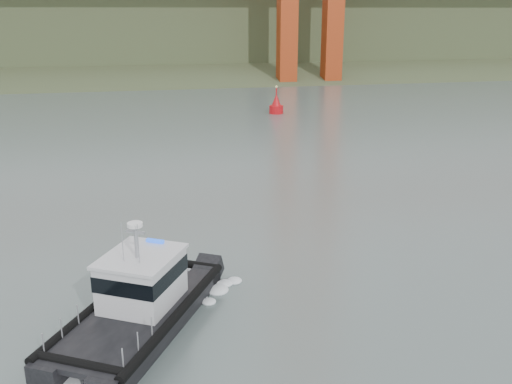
# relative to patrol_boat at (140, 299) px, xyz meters

# --- Properties ---
(ground) EXTENTS (400.00, 400.00, 0.00)m
(ground) POSITION_rel_patrol_boat_xyz_m (7.64, 0.36, -1.14)
(ground) COLOR #495753
(ground) RESTS_ON ground
(headlands) EXTENTS (500.00, 105.36, 27.12)m
(headlands) POSITION_rel_patrol_boat_xyz_m (7.64, 125.86, 5.91)
(headlands) COLOR #384728
(headlands) RESTS_ON ground
(patrol_boat) EXTENTS (7.51, 9.83, 4.54)m
(patrol_boat) POSITION_rel_patrol_boat_xyz_m (0.00, 0.00, 0.00)
(patrol_boat) COLOR black
(patrol_boat) RESTS_ON ground
(nav_buoy) EXTENTS (1.72, 1.72, 3.59)m
(nav_buoy) POSITION_rel_patrol_boat_xyz_m (16.96, 46.95, -0.19)
(nav_buoy) COLOR #BA0C12
(nav_buoy) RESTS_ON ground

